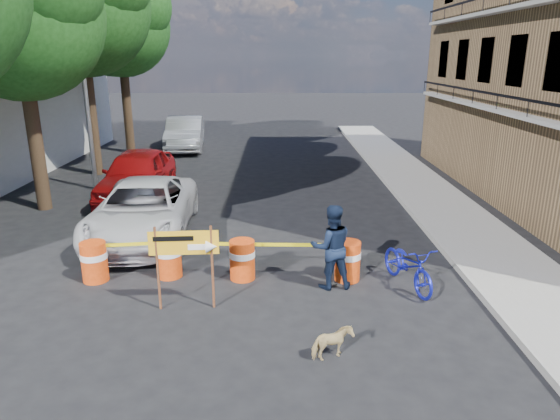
{
  "coord_description": "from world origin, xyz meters",
  "views": [
    {
      "loc": [
        0.85,
        -8.67,
        4.8
      ],
      "look_at": [
        0.89,
        2.62,
        1.3
      ],
      "focal_mm": 32.0,
      "sensor_mm": 36.0,
      "label": 1
    }
  ],
  "objects_px": {
    "suv_white": "(143,210)",
    "sedan_red": "(137,174)",
    "barrel_mid_right": "(242,259)",
    "barrel_far_left": "(94,261)",
    "bicycle": "(410,245)",
    "pedestrian": "(331,247)",
    "dog": "(332,343)",
    "barrel_mid_left": "(169,257)",
    "barrel_far_right": "(348,260)",
    "sedan_silver": "(185,133)",
    "detour_sign": "(192,249)"
  },
  "relations": [
    {
      "from": "suv_white",
      "to": "sedan_red",
      "type": "distance_m",
      "value": 4.04
    },
    {
      "from": "barrel_mid_right",
      "to": "barrel_far_left",
      "type": "bearing_deg",
      "value": -178.39
    },
    {
      "from": "bicycle",
      "to": "suv_white",
      "type": "distance_m",
      "value": 7.26
    },
    {
      "from": "pedestrian",
      "to": "dog",
      "type": "distance_m",
      "value": 2.78
    },
    {
      "from": "barrel_far_left",
      "to": "sedan_red",
      "type": "distance_m",
      "value": 6.81
    },
    {
      "from": "pedestrian",
      "to": "bicycle",
      "type": "xyz_separation_m",
      "value": [
        1.67,
        0.01,
        0.03
      ]
    },
    {
      "from": "bicycle",
      "to": "sedan_red",
      "type": "relative_size",
      "value": 0.38
    },
    {
      "from": "barrel_mid_left",
      "to": "sedan_red",
      "type": "distance_m",
      "value": 6.99
    },
    {
      "from": "barrel_far_right",
      "to": "pedestrian",
      "type": "height_order",
      "value": "pedestrian"
    },
    {
      "from": "dog",
      "to": "suv_white",
      "type": "distance_m",
      "value": 7.51
    },
    {
      "from": "barrel_far_right",
      "to": "suv_white",
      "type": "height_order",
      "value": "suv_white"
    },
    {
      "from": "barrel_far_right",
      "to": "suv_white",
      "type": "distance_m",
      "value": 5.98
    },
    {
      "from": "bicycle",
      "to": "sedan_silver",
      "type": "distance_m",
      "value": 18.39
    },
    {
      "from": "barrel_far_right",
      "to": "pedestrian",
      "type": "relative_size",
      "value": 0.49
    },
    {
      "from": "barrel_far_left",
      "to": "sedan_red",
      "type": "relative_size",
      "value": 0.18
    },
    {
      "from": "suv_white",
      "to": "pedestrian",
      "type": "bearing_deg",
      "value": -36.81
    },
    {
      "from": "dog",
      "to": "bicycle",
      "type": "bearing_deg",
      "value": -59.98
    },
    {
      "from": "bicycle",
      "to": "sedan_silver",
      "type": "xyz_separation_m",
      "value": [
        -7.75,
        16.68,
        -0.1
      ]
    },
    {
      "from": "pedestrian",
      "to": "dog",
      "type": "relative_size",
      "value": 2.72
    },
    {
      "from": "barrel_mid_left",
      "to": "suv_white",
      "type": "distance_m",
      "value": 2.97
    },
    {
      "from": "barrel_far_right",
      "to": "dog",
      "type": "xyz_separation_m",
      "value": [
        -0.65,
        -3.05,
        -0.18
      ]
    },
    {
      "from": "bicycle",
      "to": "barrel_far_left",
      "type": "bearing_deg",
      "value": 160.46
    },
    {
      "from": "sedan_silver",
      "to": "barrel_far_right",
      "type": "bearing_deg",
      "value": -74.28
    },
    {
      "from": "pedestrian",
      "to": "dog",
      "type": "xyz_separation_m",
      "value": [
        -0.24,
        -2.7,
        -0.64
      ]
    },
    {
      "from": "dog",
      "to": "sedan_silver",
      "type": "height_order",
      "value": "sedan_silver"
    },
    {
      "from": "barrel_mid_right",
      "to": "barrel_far_right",
      "type": "height_order",
      "value": "same"
    },
    {
      "from": "barrel_mid_right",
      "to": "dog",
      "type": "relative_size",
      "value": 1.32
    },
    {
      "from": "barrel_far_right",
      "to": "sedan_silver",
      "type": "distance_m",
      "value": 17.58
    },
    {
      "from": "barrel_mid_left",
      "to": "sedan_silver",
      "type": "relative_size",
      "value": 0.17
    },
    {
      "from": "detour_sign",
      "to": "sedan_red",
      "type": "distance_m",
      "value": 8.67
    },
    {
      "from": "dog",
      "to": "sedan_red",
      "type": "xyz_separation_m",
      "value": [
        -5.79,
        9.78,
        0.56
      ]
    },
    {
      "from": "dog",
      "to": "sedan_silver",
      "type": "bearing_deg",
      "value": -8.03
    },
    {
      "from": "barrel_mid_left",
      "to": "pedestrian",
      "type": "relative_size",
      "value": 0.49
    },
    {
      "from": "barrel_mid_right",
      "to": "barrel_far_right",
      "type": "xyz_separation_m",
      "value": [
        2.34,
        -0.07,
        0.0
      ]
    },
    {
      "from": "barrel_mid_left",
      "to": "detour_sign",
      "type": "xyz_separation_m",
      "value": [
        0.82,
        -1.49,
        0.78
      ]
    },
    {
      "from": "pedestrian",
      "to": "sedan_red",
      "type": "height_order",
      "value": "pedestrian"
    },
    {
      "from": "sedan_red",
      "to": "bicycle",
      "type": "bearing_deg",
      "value": -42.7
    },
    {
      "from": "detour_sign",
      "to": "sedan_red",
      "type": "height_order",
      "value": "detour_sign"
    },
    {
      "from": "barrel_mid_right",
      "to": "dog",
      "type": "distance_m",
      "value": 3.55
    },
    {
      "from": "barrel_far_right",
      "to": "sedan_silver",
      "type": "height_order",
      "value": "sedan_silver"
    },
    {
      "from": "sedan_silver",
      "to": "bicycle",
      "type": "bearing_deg",
      "value": -71.03
    },
    {
      "from": "detour_sign",
      "to": "suv_white",
      "type": "height_order",
      "value": "detour_sign"
    },
    {
      "from": "barrel_mid_left",
      "to": "suv_white",
      "type": "bearing_deg",
      "value": 114.89
    },
    {
      "from": "barrel_mid_left",
      "to": "barrel_mid_right",
      "type": "bearing_deg",
      "value": -4.09
    },
    {
      "from": "bicycle",
      "to": "sedan_silver",
      "type": "bearing_deg",
      "value": 98.07
    },
    {
      "from": "barrel_far_left",
      "to": "bicycle",
      "type": "relative_size",
      "value": 0.47
    },
    {
      "from": "pedestrian",
      "to": "suv_white",
      "type": "xyz_separation_m",
      "value": [
        -4.84,
        3.23,
        -0.17
      ]
    },
    {
      "from": "dog",
      "to": "barrel_far_left",
      "type": "bearing_deg",
      "value": 33.72
    },
    {
      "from": "pedestrian",
      "to": "sedan_silver",
      "type": "xyz_separation_m",
      "value": [
        -6.09,
        16.69,
        -0.07
      ]
    },
    {
      "from": "barrel_mid_left",
      "to": "bicycle",
      "type": "relative_size",
      "value": 0.47
    }
  ]
}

